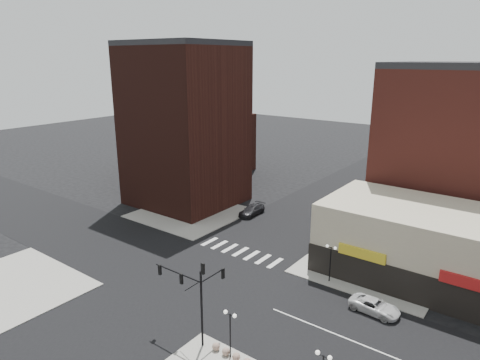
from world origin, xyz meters
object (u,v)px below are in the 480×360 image
Objects in this scene: white_suv at (375,306)px; dark_sedan_north at (252,210)px; street_lamp_se_a at (230,323)px; street_lamp_ne at (331,254)px; traffic_signal at (196,288)px.

dark_sedan_north is (-24.45, 14.33, 0.09)m from white_suv.
street_lamp_se_a is 0.81× the size of dark_sedan_north.
street_lamp_se_a is 16.03m from street_lamp_ne.
street_lamp_se_a is at bearing -93.58° from street_lamp_ne.
traffic_signal reaches higher than street_lamp_se_a.
street_lamp_ne is at bearing -33.30° from dark_sedan_north.
traffic_signal is 1.87× the size of street_lamp_ne.
white_suv is at bearing -24.24° from street_lamp_ne.
white_suv is (10.71, 13.15, -4.30)m from traffic_signal.
street_lamp_ne reaches higher than white_suv.
traffic_signal reaches higher than white_suv.
white_suv is (5.95, -2.68, -2.63)m from street_lamp_ne.
dark_sedan_north is at bearing 63.21° from white_suv.
traffic_signal is 1.51× the size of dark_sedan_north.
traffic_signal is at bearing -106.75° from street_lamp_ne.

